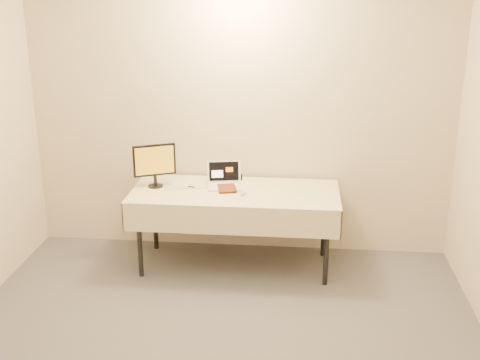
# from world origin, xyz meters

# --- Properties ---
(back_wall) EXTENTS (4.00, 0.10, 2.70)m
(back_wall) POSITION_xyz_m (0.00, 2.50, 1.35)
(back_wall) COLOR beige
(back_wall) RESTS_ON ground
(table) EXTENTS (1.86, 0.81, 0.74)m
(table) POSITION_xyz_m (0.00, 2.05, 0.68)
(table) COLOR black
(table) RESTS_ON ground
(laptop) EXTENTS (0.36, 0.34, 0.21)m
(laptop) POSITION_xyz_m (-0.11, 2.17, 0.79)
(laptop) COLOR white
(laptop) RESTS_ON table
(monitor) EXTENTS (0.36, 0.18, 0.40)m
(monitor) POSITION_xyz_m (-0.74, 2.09, 0.97)
(monitor) COLOR black
(monitor) RESTS_ON table
(book) EXTENTS (0.17, 0.06, 0.22)m
(book) POSITION_xyz_m (-0.16, 2.05, 0.85)
(book) COLOR #99431B
(book) RESTS_ON table
(alarm_clock) EXTENTS (0.14, 0.09, 0.05)m
(alarm_clock) POSITION_xyz_m (-0.03, 2.35, 0.76)
(alarm_clock) COLOR black
(alarm_clock) RESTS_ON table
(clicker) EXTENTS (0.07, 0.09, 0.02)m
(clicker) POSITION_xyz_m (0.08, 1.95, 0.75)
(clicker) COLOR #B7B7B9
(clicker) RESTS_ON table
(paper_form) EXTENTS (0.22, 0.34, 0.00)m
(paper_form) POSITION_xyz_m (0.67, 1.96, 0.74)
(paper_form) COLOR beige
(paper_form) RESTS_ON table
(usb_dongle) EXTENTS (0.06, 0.04, 0.01)m
(usb_dongle) POSITION_xyz_m (-0.41, 2.09, 0.74)
(usb_dongle) COLOR black
(usb_dongle) RESTS_ON table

